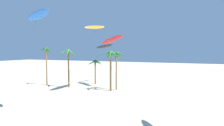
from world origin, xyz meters
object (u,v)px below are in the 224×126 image
at_px(palm_tree_3, 116,57).
at_px(flying_kite_1, 105,46).
at_px(flying_kite_3, 112,40).
at_px(palm_tree_1, 68,56).
at_px(palm_tree_4, 111,59).
at_px(palm_tree_2, 95,64).
at_px(palm_tree_0, 46,54).
at_px(flying_kite_7, 38,15).
at_px(flying_kite_2, 95,27).

height_order(palm_tree_3, flying_kite_1, flying_kite_1).
bearing_deg(flying_kite_3, palm_tree_1, -148.00).
height_order(palm_tree_3, palm_tree_4, palm_tree_4).
distance_m(palm_tree_1, palm_tree_2, 7.90).
relative_size(palm_tree_1, palm_tree_3, 1.06).
distance_m(palm_tree_0, flying_kite_1, 15.45).
bearing_deg(palm_tree_1, flying_kite_7, -65.94).
bearing_deg(palm_tree_3, flying_kite_3, 127.24).
xyz_separation_m(palm_tree_2, flying_kite_7, (4.12, -24.02, 8.51)).
bearing_deg(flying_kite_1, flying_kite_2, -74.60).
bearing_deg(palm_tree_2, flying_kite_3, -12.22).
height_order(palm_tree_2, palm_tree_4, palm_tree_4).
height_order(palm_tree_1, palm_tree_3, palm_tree_1).
bearing_deg(palm_tree_3, flying_kite_2, -146.50).
height_order(palm_tree_1, palm_tree_4, palm_tree_1).
xyz_separation_m(palm_tree_2, flying_kite_3, (5.24, -1.13, 6.21)).
height_order(flying_kite_1, flying_kite_7, flying_kite_7).
height_order(palm_tree_1, flying_kite_2, flying_kite_2).
distance_m(palm_tree_4, flying_kite_3, 7.17).
height_order(palm_tree_0, flying_kite_7, flying_kite_7).
xyz_separation_m(palm_tree_3, palm_tree_4, (-0.70, -1.53, -0.34)).
xyz_separation_m(palm_tree_3, flying_kite_7, (-3.88, -19.25, 6.48)).
bearing_deg(flying_kite_7, palm_tree_2, 99.73).
xyz_separation_m(palm_tree_1, palm_tree_2, (3.62, 6.67, -2.17)).
bearing_deg(palm_tree_3, flying_kite_7, -101.39).
relative_size(palm_tree_1, palm_tree_2, 1.44).
bearing_deg(palm_tree_2, flying_kite_2, -60.80).
bearing_deg(palm_tree_1, palm_tree_4, 1.96).
xyz_separation_m(palm_tree_0, palm_tree_4, (18.18, -0.17, -0.93)).
relative_size(palm_tree_2, palm_tree_4, 0.72).
height_order(palm_tree_0, flying_kite_1, flying_kite_1).
bearing_deg(palm_tree_1, palm_tree_2, 61.50).
bearing_deg(palm_tree_1, flying_kite_1, 64.31).
xyz_separation_m(palm_tree_4, flying_kite_2, (-3.19, -1.04, 6.94)).
bearing_deg(flying_kite_2, palm_tree_1, 175.04).
height_order(flying_kite_3, flying_kite_7, flying_kite_7).
xyz_separation_m(palm_tree_0, flying_kite_7, (15.00, -17.89, 5.90)).
bearing_deg(palm_tree_2, palm_tree_0, -150.61).
relative_size(palm_tree_2, flying_kite_3, 0.50).
relative_size(palm_tree_2, flying_kite_1, 0.48).
bearing_deg(palm_tree_3, flying_kite_1, 130.25).
bearing_deg(flying_kite_3, palm_tree_4, -68.26).
bearing_deg(palm_tree_2, flying_kite_1, 70.41).
relative_size(palm_tree_0, flying_kite_7, 0.66).
bearing_deg(palm_tree_0, palm_tree_3, 4.13).
relative_size(palm_tree_0, flying_kite_3, 0.76).
bearing_deg(palm_tree_3, palm_tree_1, -170.68).
bearing_deg(flying_kite_1, palm_tree_4, -57.45).
distance_m(flying_kite_1, flying_kite_7, 27.73).
distance_m(palm_tree_1, palm_tree_3, 11.78).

